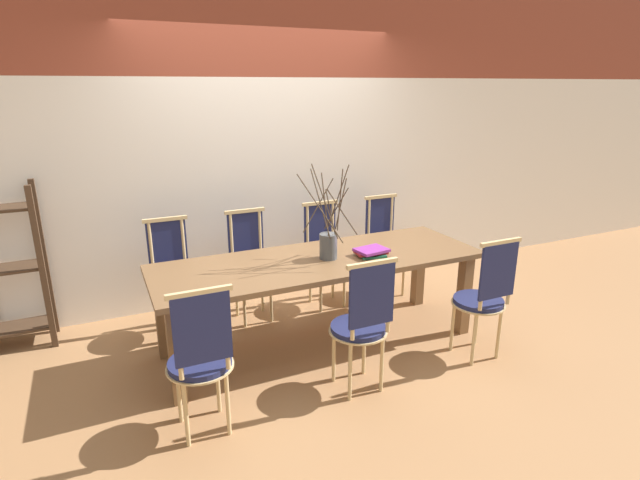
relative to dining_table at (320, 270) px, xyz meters
name	(u,v)px	position (x,y,z in m)	size (l,w,h in m)	color
ground_plane	(320,343)	(0.00, 0.00, -0.64)	(16.00, 16.00, 0.00)	#9E7047
wall_rear	(265,131)	(0.00, 1.22, 0.96)	(12.00, 0.06, 3.20)	silver
dining_table	(320,270)	(0.00, 0.00, 0.00)	(2.55, 0.85, 0.73)	brown
chair_near_leftend	(201,356)	(-1.08, -0.70, -0.11)	(0.40, 0.40, 0.98)	#1E234C
chair_near_left	(362,321)	(-0.02, -0.70, -0.11)	(0.40, 0.40, 0.98)	#1E234C
chair_near_center	(484,295)	(1.02, -0.70, -0.11)	(0.40, 0.40, 0.98)	#1E234C
chair_far_leftend	(172,274)	(-1.02, 0.70, -0.11)	(0.40, 0.40, 0.98)	#1E234C
chair_far_left	(250,262)	(-0.35, 0.70, -0.11)	(0.40, 0.40, 0.98)	#1E234C
chair_far_center	(325,251)	(0.37, 0.70, -0.11)	(0.40, 0.40, 0.98)	#1E234C
chair_far_right	(385,242)	(1.03, 0.70, -0.11)	(0.40, 0.40, 0.98)	#1E234C
vase_centerpiece	(329,243)	(0.06, -0.03, 0.22)	(0.45, 0.42, 0.74)	#4C5156
book_stack	(371,252)	(0.39, -0.10, 0.12)	(0.26, 0.22, 0.06)	#1E6B4C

